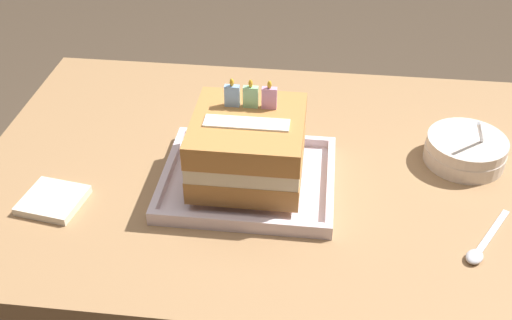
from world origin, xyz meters
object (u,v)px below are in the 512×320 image
foil_tray (248,180)px  birthday_cake (248,146)px  bowl_stack (465,150)px  serving_spoon_near_tray (480,249)px  napkin_pile (53,200)px

foil_tray → birthday_cake: (0.00, 0.00, 0.07)m
foil_tray → bowl_stack: (0.37, 0.11, 0.02)m
serving_spoon_near_tray → bowl_stack: bearing=87.5°
bowl_stack → napkin_pile: size_ratio=1.33×
foil_tray → birthday_cake: size_ratio=1.55×
foil_tray → napkin_pile: (-0.31, -0.09, -0.00)m
foil_tray → bowl_stack: bearing=16.4°
bowl_stack → serving_spoon_near_tray: size_ratio=1.03×
serving_spoon_near_tray → birthday_cake: bearing=161.5°
foil_tray → bowl_stack: size_ratio=2.04×
birthday_cake → serving_spoon_near_tray: birthday_cake is taller
birthday_cake → bowl_stack: size_ratio=1.32×
bowl_stack → serving_spoon_near_tray: 0.23m
birthday_cake → bowl_stack: 0.39m
birthday_cake → napkin_pile: size_ratio=1.76×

